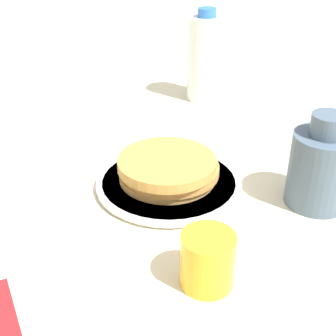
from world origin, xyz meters
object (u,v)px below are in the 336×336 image
at_px(plate, 168,183).
at_px(juice_glass, 207,260).
at_px(cream_jug, 321,166).
at_px(pancake_stack, 169,169).
at_px(water_bottle_near, 205,58).

distance_m(plate, juice_glass, 0.21).
xyz_separation_m(juice_glass, cream_jug, (-0.23, 0.05, 0.03)).
bearing_deg(cream_jug, plate, -68.07).
relative_size(plate, pancake_stack, 1.40).
distance_m(juice_glass, cream_jug, 0.24).
relative_size(plate, juice_glass, 3.34).
bearing_deg(plate, pancake_stack, 110.13).
bearing_deg(water_bottle_near, juice_glass, 29.35).
xyz_separation_m(juice_glass, water_bottle_near, (-0.50, -0.28, 0.06)).
bearing_deg(cream_jug, pancake_stack, -68.05).
distance_m(plate, cream_jug, 0.22).
height_order(pancake_stack, cream_jug, cream_jug).
relative_size(plate, water_bottle_near, 1.15).
height_order(plate, cream_jug, cream_jug).
relative_size(plate, cream_jug, 1.60).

